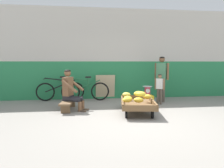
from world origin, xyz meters
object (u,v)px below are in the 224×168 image
Objects in this scene: bicycle_far_left at (85,91)px; customer_child at (160,86)px; low_bench at (68,103)px; sign_board at (105,87)px; weighing_scale at (147,91)px; plastic_crate at (147,100)px; bicycle_near_left at (60,91)px; customer_adult at (162,74)px; vendor_seated at (71,90)px; banana_cart at (137,104)px.

customer_child reaches higher than bicycle_far_left.
low_bench is 2.01m from sign_board.
sign_board is (-1.23, 1.19, -0.01)m from weighing_scale.
sign_board is at bearing 22.38° from bicycle_far_left.
customer_child is (0.40, -0.01, 0.15)m from weighing_scale.
bicycle_far_left reaches higher than weighing_scale.
plastic_crate reaches higher than low_bench.
bicycle_near_left reaches higher than low_bench.
low_bench is at bearing -165.18° from customer_adult.
customer_adult is at bearing 14.82° from low_bench.
low_bench is 0.38m from vendor_seated.
banana_cart is 1.60× the size of customer_child.
customer_child reaches higher than sign_board.
weighing_scale is (0.57, 0.99, 0.21)m from banana_cart.
bicycle_far_left is at bearing 126.35° from banana_cart.
plastic_crate is (0.57, 0.99, -0.09)m from banana_cart.
banana_cart is 1.88m from vendor_seated.
bicycle_near_left reaches higher than banana_cart.
customer_adult is at bearing 32.89° from plastic_crate.
banana_cart is 1.42m from customer_child.
plastic_crate is 1.08m from customer_adult.
bicycle_far_left is at bearing 155.45° from weighing_scale.
bicycle_near_left is at bearing 170.61° from bicycle_far_left.
customer_adult is (1.18, 1.38, 0.71)m from banana_cart.
bicycle_far_left is 1.72× the size of customer_child.
banana_cart is 2.34m from bicycle_far_left.
banana_cart is 1.94m from low_bench.
low_bench is 2.47m from weighing_scale.
customer_adult is (2.56, -0.50, 0.60)m from bicycle_far_left.
low_bench is at bearing -171.96° from customer_child.
customer_child is at bearing -117.69° from customer_adult.
vendor_seated reaches higher than banana_cart.
weighing_scale is 0.31× the size of customer_child.
customer_adult is at bearing -10.61° from bicycle_near_left.
vendor_seated is 0.69× the size of bicycle_near_left.
vendor_seated is 0.69× the size of bicycle_far_left.
low_bench is 0.68× the size of bicycle_near_left.
bicycle_far_left is at bearing 73.76° from vendor_seated.
plastic_crate is at bearing 9.59° from low_bench.
sign_board is at bearing 135.86° from weighing_scale.
sign_board is (1.20, 1.60, 0.24)m from low_bench.
bicycle_near_left is (-0.40, 1.45, 0.15)m from low_bench.
vendor_seated is 3.80× the size of weighing_scale.
plastic_crate is 0.37× the size of customer_child.
banana_cart reaches higher than low_bench.
banana_cart is at bearing -73.22° from sign_board.
vendor_seated reaches higher than plastic_crate.
bicycle_far_left is at bearing -157.62° from sign_board.
banana_cart is at bearing -17.05° from vendor_seated.
customer_adult is at bearing 32.97° from weighing_scale.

